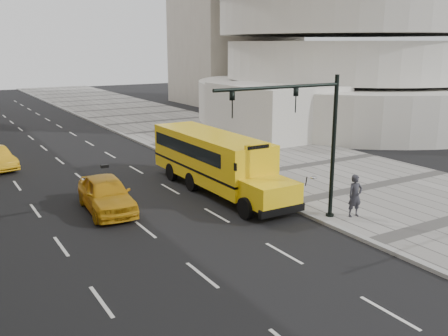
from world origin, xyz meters
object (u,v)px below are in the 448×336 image
taxi_near (106,194)px  pedestrian (355,196)px  school_bus (213,157)px  traffic_signal (309,132)px

taxi_near → pedestrian: size_ratio=2.58×
school_bus → pedestrian: school_bus is taller
school_bus → taxi_near: school_bus is taller
traffic_signal → pedestrian: bearing=-14.4°
taxi_near → pedestrian: bearing=-32.6°
school_bus → pedestrian: 8.05m
pedestrian → traffic_signal: 3.81m
taxi_near → traffic_signal: traffic_signal is taller
taxi_near → pedestrian: pedestrian is taller
school_bus → traffic_signal: 7.27m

